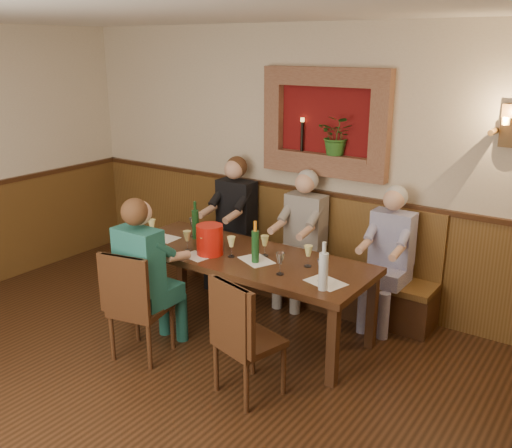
{
  "coord_description": "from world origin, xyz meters",
  "views": [
    {
      "loc": [
        2.88,
        -2.1,
        2.58
      ],
      "look_at": [
        0.1,
        1.9,
        1.05
      ],
      "focal_mm": 40.0,
      "sensor_mm": 36.0,
      "label": 1
    }
  ],
  "objects": [
    {
      "name": "ground_plane",
      "position": [
        0.0,
        0.0,
        0.0
      ],
      "size": [
        6.0,
        6.0,
        0.0
      ],
      "primitive_type": "plane",
      "color": "black",
      "rests_on": "ground"
    },
    {
      "name": "wine_bottle_green_a",
      "position": [
        0.19,
        1.76,
        0.9
      ],
      "size": [
        0.08,
        0.08,
        0.38
      ],
      "rotation": [
        0.0,
        0.0,
        -0.26
      ],
      "color": "#19471E",
      "rests_on": "dining_table"
    },
    {
      "name": "spittoon_bucket",
      "position": [
        -0.27,
        1.69,
        0.89
      ],
      "size": [
        0.32,
        0.32,
        0.28
      ],
      "primitive_type": "cylinder",
      "rotation": [
        0.0,
        0.0,
        0.4
      ],
      "color": "red",
      "rests_on": "dining_table"
    },
    {
      "name": "wine_glass_5",
      "position": [
        0.63,
        1.93,
        0.85
      ],
      "size": [
        0.08,
        0.08,
        0.19
      ],
      "primitive_type": null,
      "color": "#EAEB8C",
      "rests_on": "dining_table"
    },
    {
      "name": "chair_near_left",
      "position": [
        -0.44,
        0.95,
        0.28
      ],
      "size": [
        0.51,
        0.51,
        0.97
      ],
      "rotation": [
        0.0,
        0.0,
        0.21
      ],
      "color": "#371E10",
      "rests_on": "ground"
    },
    {
      "name": "wall_sconce",
      "position": [
        1.9,
        2.93,
        1.94
      ],
      "size": [
        0.25,
        0.2,
        0.35
      ],
      "color": "#553718",
      "rests_on": "ground"
    },
    {
      "name": "tasting_sheet_c",
      "position": [
        0.92,
        1.71,
        0.75
      ],
      "size": [
        0.36,
        0.3,
        0.0
      ],
      "primitive_type": "cube",
      "rotation": [
        0.0,
        0.0,
        -0.28
      ],
      "color": "white",
      "rests_on": "dining_table"
    },
    {
      "name": "tasting_sheet_a",
      "position": [
        -0.94,
        1.77,
        0.75
      ],
      "size": [
        0.31,
        0.23,
        0.0
      ],
      "primitive_type": "cube",
      "rotation": [
        0.0,
        0.0,
        0.04
      ],
      "color": "white",
      "rests_on": "dining_table"
    },
    {
      "name": "room_shell",
      "position": [
        0.0,
        0.0,
        1.89
      ],
      "size": [
        6.04,
        6.04,
        2.82
      ],
      "color": "#C1AE92",
      "rests_on": "ground"
    },
    {
      "name": "wainscoting",
      "position": [
        0.0,
        -0.0,
        0.59
      ],
      "size": [
        6.02,
        6.02,
        1.15
      ],
      "color": "#553718",
      "rests_on": "ground"
    },
    {
      "name": "wine_glass_7",
      "position": [
        -0.32,
        1.91,
        0.85
      ],
      "size": [
        0.08,
        0.08,
        0.19
      ],
      "primitive_type": null,
      "color": "white",
      "rests_on": "dining_table"
    },
    {
      "name": "person_bench_right",
      "position": [
        1.05,
        2.69,
        0.56
      ],
      "size": [
        0.39,
        0.48,
        1.36
      ],
      "color": "navy",
      "rests_on": "ground"
    },
    {
      "name": "wine_glass_4",
      "position": [
        -0.73,
        1.99,
        0.85
      ],
      "size": [
        0.08,
        0.08,
        0.19
      ],
      "primitive_type": null,
      "color": "white",
      "rests_on": "dining_table"
    },
    {
      "name": "tasting_sheet_d",
      "position": [
        -0.33,
        1.57,
        0.75
      ],
      "size": [
        0.28,
        0.22,
        0.0
      ],
      "primitive_type": "cube",
      "rotation": [
        0.0,
        0.0,
        -0.16
      ],
      "color": "white",
      "rests_on": "dining_table"
    },
    {
      "name": "wine_glass_2",
      "position": [
        -0.06,
        1.75,
        0.85
      ],
      "size": [
        0.08,
        0.08,
        0.19
      ],
      "primitive_type": null,
      "color": "#EAEB8C",
      "rests_on": "dining_table"
    },
    {
      "name": "tasting_sheet_b",
      "position": [
        0.18,
        1.8,
        0.75
      ],
      "size": [
        0.38,
        0.33,
        0.0
      ],
      "primitive_type": "cube",
      "rotation": [
        0.0,
        0.0,
        -0.43
      ],
      "color": "white",
      "rests_on": "dining_table"
    },
    {
      "name": "wine_glass_8",
      "position": [
        -0.27,
        1.61,
        0.85
      ],
      "size": [
        0.08,
        0.08,
        0.19
      ],
      "primitive_type": null,
      "color": "#EAEB8C",
      "rests_on": "dining_table"
    },
    {
      "name": "wine_glass_1",
      "position": [
        -0.5,
        1.64,
        0.85
      ],
      "size": [
        0.08,
        0.08,
        0.19
      ],
      "primitive_type": null,
      "color": "#EAEB8C",
      "rests_on": "dining_table"
    },
    {
      "name": "chair_near_right",
      "position": [
        0.64,
        1.01,
        0.28
      ],
      "size": [
        0.53,
        0.53,
        0.97
      ],
      "rotation": [
        0.0,
        0.0,
        -0.26
      ],
      "color": "#371E10",
      "rests_on": "ground"
    },
    {
      "name": "person_bench_left",
      "position": [
        -0.77,
        2.69,
        0.59
      ],
      "size": [
        0.42,
        0.52,
        1.43
      ],
      "color": "black",
      "rests_on": "ground"
    },
    {
      "name": "wine_bottle_green_b",
      "position": [
        -0.67,
        1.96,
        0.9
      ],
      "size": [
        0.07,
        0.07,
        0.38
      ],
      "rotation": [
        0.0,
        0.0,
        0.01
      ],
      "color": "#19471E",
      "rests_on": "dining_table"
    },
    {
      "name": "wall_niche",
      "position": [
        0.24,
        2.94,
        1.81
      ],
      "size": [
        1.36,
        0.3,
        1.06
      ],
      "color": "#620E0E",
      "rests_on": "ground"
    },
    {
      "name": "wine_glass_3",
      "position": [
        0.52,
        1.65,
        0.85
      ],
      "size": [
        0.08,
        0.08,
        0.19
      ],
      "primitive_type": null,
      "color": "white",
      "rests_on": "dining_table"
    },
    {
      "name": "water_bottle",
      "position": [
        0.96,
        1.58,
        0.91
      ],
      "size": [
        0.08,
        0.08,
        0.39
      ],
      "rotation": [
        0.0,
        0.0,
        -0.07
      ],
      "color": "silver",
      "rests_on": "dining_table"
    },
    {
      "name": "wine_glass_0",
      "position": [
        0.87,
        1.71,
        0.85
      ],
      "size": [
        0.08,
        0.08,
        0.19
      ],
      "primitive_type": null,
      "color": "white",
      "rests_on": "dining_table"
    },
    {
      "name": "wine_glass_9",
      "position": [
        -1.03,
        1.72,
        0.85
      ],
      "size": [
        0.08,
        0.08,
        0.19
      ],
      "primitive_type": null,
      "color": "#EAEB8C",
      "rests_on": "dining_table"
    },
    {
      "name": "person_chair_front",
      "position": [
        -0.45,
        1.07,
        0.58
      ],
      "size": [
        0.41,
        0.51,
        1.41
      ],
      "color": "#1A4D5B",
      "rests_on": "ground"
    },
    {
      "name": "bench",
      "position": [
        0.0,
        2.79,
        0.33
      ],
      "size": [
        3.0,
        0.45,
        1.11
      ],
      "color": "#381E0F",
      "rests_on": "ground"
    },
    {
      "name": "person_bench_mid",
      "position": [
        0.11,
        2.69,
        0.57
      ],
      "size": [
        0.41,
        0.5,
        1.39
      ],
      "color": "#5C5854",
      "rests_on": "ground"
    },
    {
      "name": "dining_table",
      "position": [
        0.0,
        1.85,
        0.68
      ],
      "size": [
        2.4,
        0.9,
        0.75
      ],
      "color": "#371E10",
      "rests_on": "ground"
    },
    {
      "name": "wine_glass_6",
      "position": [
        0.17,
        1.94,
        0.85
      ],
      "size": [
        0.08,
        0.08,
        0.19
      ],
      "primitive_type": null,
      "color": "#EAEB8C",
      "rests_on": "dining_table"
    }
  ]
}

